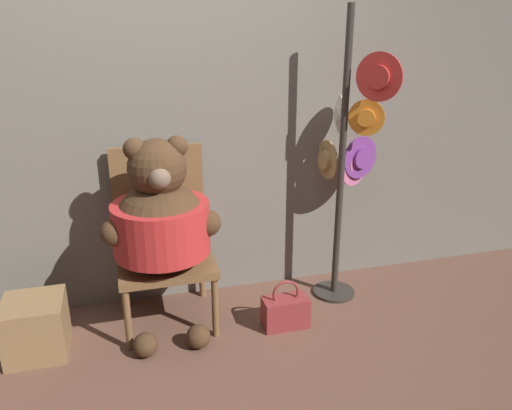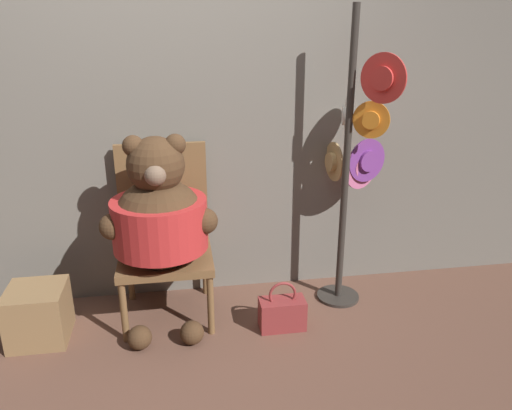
% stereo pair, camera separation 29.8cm
% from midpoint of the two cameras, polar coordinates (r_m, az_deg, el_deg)
% --- Properties ---
extents(ground_plane, '(14.00, 14.00, 0.00)m').
position_cam_midpoint_polar(ground_plane, '(2.91, -10.74, -17.18)').
color(ground_plane, brown).
extents(wall_back, '(8.00, 0.10, 2.47)m').
position_cam_midpoint_polar(wall_back, '(3.16, -13.54, 10.30)').
color(wall_back, slate).
rests_on(wall_back, ground_plane).
extents(chair, '(0.55, 0.54, 1.05)m').
position_cam_midpoint_polar(chair, '(3.11, -13.32, -3.49)').
color(chair, brown).
rests_on(chair, ground_plane).
extents(teddy_bear, '(0.66, 0.58, 1.18)m').
position_cam_midpoint_polar(teddy_bear, '(2.87, -13.75, -1.97)').
color(teddy_bear, '#4C331E').
rests_on(teddy_bear, ground_plane).
extents(hat_display_rack, '(0.42, 0.57, 1.85)m').
position_cam_midpoint_polar(hat_display_rack, '(3.17, 7.88, 5.12)').
color(hat_display_rack, '#332D28').
rests_on(hat_display_rack, ground_plane).
extents(handbag_on_ground, '(0.28, 0.14, 0.31)m').
position_cam_midpoint_polar(handbag_on_ground, '(3.08, 0.57, -12.11)').
color(handbag_on_ground, maroon).
rests_on(handbag_on_ground, ground_plane).
extents(wooden_crate, '(0.32, 0.32, 0.32)m').
position_cam_midpoint_polar(wooden_crate, '(3.15, -26.45, -12.46)').
color(wooden_crate, '#937047').
rests_on(wooden_crate, ground_plane).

